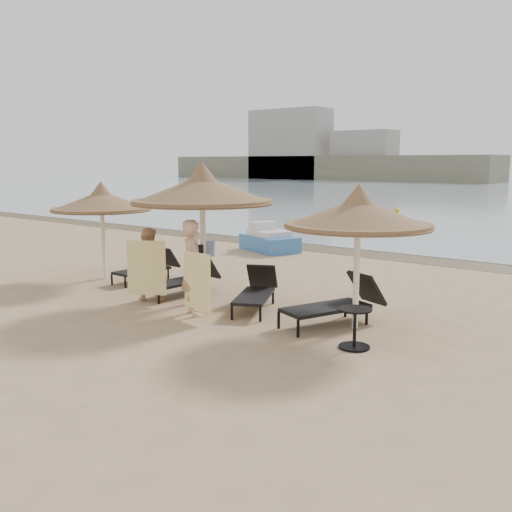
{
  "coord_description": "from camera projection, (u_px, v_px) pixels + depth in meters",
  "views": [
    {
      "loc": [
        8.22,
        -7.82,
        3.07
      ],
      "look_at": [
        1.13,
        1.2,
        1.16
      ],
      "focal_mm": 40.0,
      "sensor_mm": 36.0,
      "label": 1
    }
  ],
  "objects": [
    {
      "name": "ground",
      "position": [
        176.0,
        314.0,
        11.58
      ],
      "size": [
        160.0,
        160.0,
        0.0
      ],
      "primitive_type": "plane",
      "color": "tan",
      "rests_on": "ground"
    },
    {
      "name": "wet_sand_strip",
      "position": [
        382.0,
        255.0,
        18.87
      ],
      "size": [
        200.0,
        1.6,
        0.01
      ],
      "primitive_type": "cube",
      "color": "brown",
      "rests_on": "ground"
    },
    {
      "name": "far_shore",
      "position": [
        431.0,
        163.0,
        86.78
      ],
      "size": [
        150.0,
        54.8,
        12.0
      ],
      "color": "#767151",
      "rests_on": "ground"
    },
    {
      "name": "palapa_left",
      "position": [
        102.0,
        201.0,
        14.79
      ],
      "size": [
        2.59,
        2.59,
        2.57
      ],
      "rotation": [
        0.0,
        0.0,
        -0.05
      ],
      "color": "white",
      "rests_on": "ground"
    },
    {
      "name": "palapa_center",
      "position": [
        202.0,
        191.0,
        12.31
      ],
      "size": [
        3.1,
        3.1,
        3.07
      ],
      "rotation": [
        0.0,
        0.0,
        0.41
      ],
      "color": "white",
      "rests_on": "ground"
    },
    {
      "name": "palapa_right",
      "position": [
        358.0,
        214.0,
        10.29
      ],
      "size": [
        2.7,
        2.7,
        2.68
      ],
      "rotation": [
        0.0,
        0.0,
        -0.25
      ],
      "color": "white",
      "rests_on": "ground"
    },
    {
      "name": "lounger_far_left",
      "position": [
        150.0,
        267.0,
        14.82
      ],
      "size": [
        0.68,
        1.85,
        0.82
      ],
      "rotation": [
        0.0,
        0.0,
        -0.04
      ],
      "color": "black",
      "rests_on": "ground"
    },
    {
      "name": "lounger_near_left",
      "position": [
        186.0,
        278.0,
        13.3
      ],
      "size": [
        0.76,
        1.96,
        0.86
      ],
      "rotation": [
        0.0,
        0.0,
        -0.06
      ],
      "color": "black",
      "rests_on": "ground"
    },
    {
      "name": "lounger_near_right",
      "position": [
        257.0,
        290.0,
        12.04
      ],
      "size": [
        1.4,
        1.97,
        0.85
      ],
      "rotation": [
        0.0,
        0.0,
        0.46
      ],
      "color": "black",
      "rests_on": "ground"
    },
    {
      "name": "lounger_far_right",
      "position": [
        338.0,
        302.0,
        10.83
      ],
      "size": [
        1.41,
        2.21,
        0.94
      ],
      "rotation": [
        0.0,
        0.0,
        -0.37
      ],
      "color": "black",
      "rests_on": "ground"
    },
    {
      "name": "side_table",
      "position": [
        355.0,
        329.0,
        9.44
      ],
      "size": [
        0.56,
        0.56,
        0.68
      ],
      "rotation": [
        0.0,
        0.0,
        -0.28
      ],
      "color": "black",
      "rests_on": "ground"
    },
    {
      "name": "person_left",
      "position": [
        148.0,
        258.0,
        12.66
      ],
      "size": [
        1.03,
        0.88,
        1.89
      ],
      "primitive_type": "imported",
      "rotation": [
        0.0,
        0.0,
        3.58
      ],
      "color": "tan",
      "rests_on": "ground"
    },
    {
      "name": "person_right",
      "position": [
        193.0,
        260.0,
        11.38
      ],
      "size": [
        1.23,
        1.1,
        2.25
      ],
      "primitive_type": "imported",
      "rotation": [
        0.0,
        0.0,
        2.62
      ],
      "color": "tan",
      "rests_on": "ground"
    },
    {
      "name": "towel_left",
      "position": [
        146.0,
        268.0,
        12.19
      ],
      "size": [
        0.72,
        0.48,
        1.18
      ],
      "rotation": [
        0.0,
        0.0,
        0.58
      ],
      "color": "yellow",
      "rests_on": "ground"
    },
    {
      "name": "towel_right",
      "position": [
        197.0,
        281.0,
        11.03
      ],
      "size": [
        0.8,
        0.12,
        1.13
      ],
      "rotation": [
        0.0,
        0.0,
        -0.12
      ],
      "color": "yellow",
      "rests_on": "ground"
    },
    {
      "name": "bag_patterned",
      "position": [
        209.0,
        249.0,
        12.66
      ],
      "size": [
        0.29,
        0.2,
        0.35
      ],
      "rotation": [
        0.0,
        0.0,
        0.42
      ],
      "color": "silver",
      "rests_on": "ground"
    },
    {
      "name": "bag_dark",
      "position": [
        198.0,
        252.0,
        12.4
      ],
      "size": [
        0.24,
        0.11,
        0.33
      ],
      "rotation": [
        0.0,
        0.0,
        0.15
      ],
      "color": "black",
      "rests_on": "ground"
    },
    {
      "name": "pedal_boat",
      "position": [
        269.0,
        240.0,
        19.79
      ],
      "size": [
        2.42,
        1.91,
        0.98
      ],
      "rotation": [
        0.0,
        0.0,
        -0.36
      ],
      "color": "#346BB4",
      "rests_on": "ground"
    },
    {
      "name": "buoy_left",
      "position": [
        397.0,
        211.0,
        34.02
      ],
      "size": [
        0.33,
        0.33,
        0.33
      ],
      "primitive_type": "sphere",
      "color": "#F9B109",
      "rests_on": "ground"
    }
  ]
}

